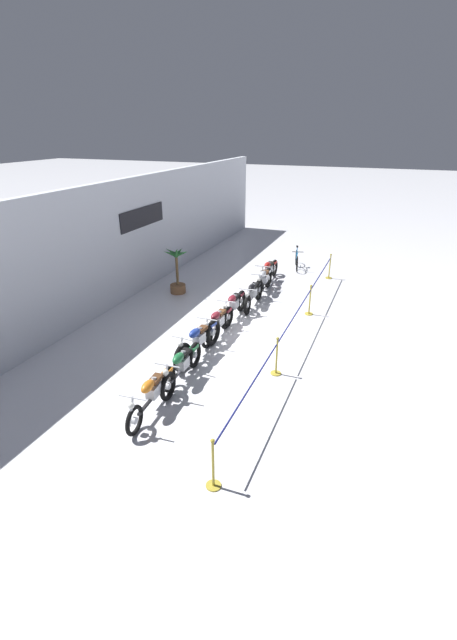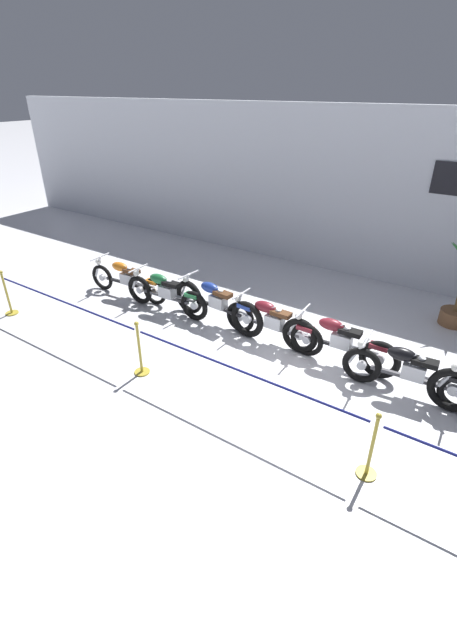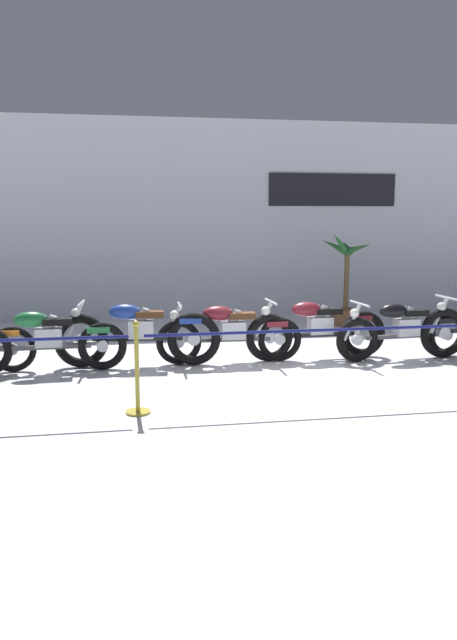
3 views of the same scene
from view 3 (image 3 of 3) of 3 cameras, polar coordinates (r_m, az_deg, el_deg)
ground_plane at (r=8.92m, az=5.27°, el=-4.73°), size 120.00×120.00×0.00m
back_wall at (r=13.66m, az=-0.23°, el=9.15°), size 28.00×0.29×4.20m
motorcycle_green_1 at (r=9.11m, az=-16.48°, el=-1.86°), size 2.26×0.62×0.92m
motorcycle_blue_2 at (r=9.20m, az=-8.34°, el=-1.30°), size 2.43×0.62×0.97m
motorcycle_maroon_3 at (r=9.32m, az=0.05°, el=-1.19°), size 2.21×0.62×0.92m
motorcycle_maroon_4 at (r=9.66m, az=8.04°, el=-0.88°), size 2.25×0.62×0.94m
motorcycle_black_5 at (r=9.94m, az=15.63°, el=-0.91°), size 2.22×0.62×0.92m
potted_palm_left_of_row at (r=12.80m, az=10.67°, el=2.80°), size 1.02×0.97×1.94m
stanchion_far_left at (r=6.99m, az=-3.76°, el=-2.35°), size 12.29×0.28×1.05m
stanchion_mid_left at (r=7.05m, az=-8.34°, el=-5.65°), size 0.28×0.28×1.05m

